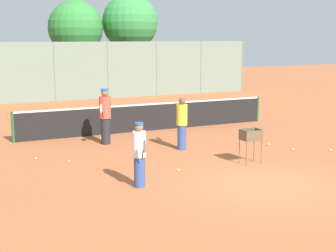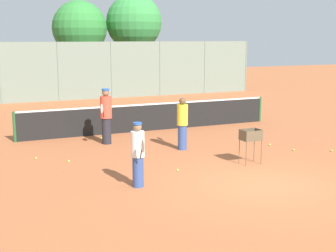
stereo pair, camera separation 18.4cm
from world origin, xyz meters
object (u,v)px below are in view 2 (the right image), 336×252
at_px(ball_cart, 251,138).
at_px(player_red_cap, 138,154).
at_px(player_yellow_shirt, 182,123).
at_px(tennis_net, 151,117).
at_px(player_white_outfit, 106,115).

bearing_deg(ball_cart, player_red_cap, -169.12).
relative_size(player_red_cap, player_yellow_shirt, 0.94).
height_order(tennis_net, player_yellow_shirt, player_yellow_shirt).
height_order(player_red_cap, player_yellow_shirt, player_yellow_shirt).
height_order(tennis_net, player_red_cap, player_red_cap).
distance_m(tennis_net, ball_cart, 5.73).
xyz_separation_m(player_white_outfit, player_yellow_shirt, (2.01, -1.79, -0.11)).
distance_m(player_white_outfit, ball_cart, 5.15).
bearing_deg(player_red_cap, ball_cart, 108.03).
relative_size(tennis_net, player_yellow_shirt, 6.06).
relative_size(player_white_outfit, ball_cart, 1.89).
height_order(player_white_outfit, ball_cart, player_white_outfit).
xyz_separation_m(tennis_net, player_red_cap, (-2.86, -6.38, 0.27)).
bearing_deg(ball_cart, player_yellow_shirt, 113.84).
relative_size(player_white_outfit, player_red_cap, 1.19).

